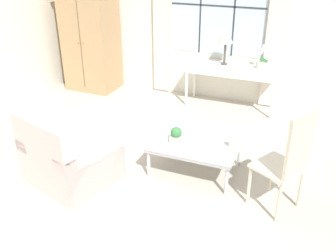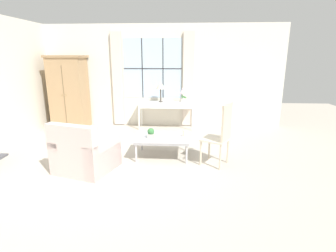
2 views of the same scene
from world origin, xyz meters
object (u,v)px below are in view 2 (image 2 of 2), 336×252
object	(u,v)px
potted_plant_small	(151,133)
pillar_candle	(184,134)
armoire	(69,92)
coffee_table	(162,138)
table_lamp	(161,86)
side_chair_wooden	(221,132)
armchair_upholstered	(85,155)
console_table	(166,105)
potted_orchid	(182,97)

from	to	relation	value
potted_plant_small	pillar_candle	xyz separation A→B (m)	(0.64, 0.12, -0.04)
potted_plant_small	armoire	bearing A→B (deg)	139.34
coffee_table	potted_plant_small	bearing A→B (deg)	-154.85
table_lamp	potted_plant_small	size ratio (longest dim) A/B	2.97
armoire	side_chair_wooden	bearing A→B (deg)	-32.55
armoire	side_chair_wooden	size ratio (longest dim) A/B	1.70
armchair_upholstered	side_chair_wooden	distance (m)	2.43
coffee_table	side_chair_wooden	bearing A→B (deg)	-19.03
pillar_candle	side_chair_wooden	bearing A→B (deg)	-30.51
console_table	potted_orchid	distance (m)	0.50
pillar_candle	armchair_upholstered	bearing A→B (deg)	-155.80
table_lamp	armchair_upholstered	world-z (taller)	table_lamp
potted_orchid	pillar_candle	bearing A→B (deg)	-88.34
armoire	armchair_upholstered	bearing A→B (deg)	-62.69
armoire	table_lamp	distance (m)	2.53
pillar_candle	potted_orchid	bearing A→B (deg)	91.66
console_table	potted_orchid	size ratio (longest dim) A/B	3.92
potted_orchid	armchair_upholstered	distance (m)	3.41
console_table	armoire	bearing A→B (deg)	-178.69
coffee_table	potted_plant_small	size ratio (longest dim) A/B	5.49
side_chair_wooden	pillar_candle	xyz separation A→B (m)	(-0.66, 0.39, -0.16)
armchair_upholstered	side_chair_wooden	world-z (taller)	side_chair_wooden
armoire	potted_orchid	bearing A→B (deg)	1.84
table_lamp	console_table	bearing A→B (deg)	-7.52
table_lamp	potted_plant_small	distance (m)	2.35
table_lamp	pillar_candle	size ratio (longest dim) A/B	4.10
side_chair_wooden	potted_plant_small	distance (m)	1.34
console_table	potted_plant_small	distance (m)	2.25
armchair_upholstered	coffee_table	distance (m)	1.49
table_lamp	side_chair_wooden	world-z (taller)	table_lamp
potted_orchid	side_chair_wooden	world-z (taller)	side_chair_wooden
armchair_upholstered	pillar_candle	xyz separation A→B (m)	(1.71, 0.77, 0.18)
potted_orchid	side_chair_wooden	xyz separation A→B (m)	(0.73, -2.55, -0.25)
potted_orchid	pillar_candle	distance (m)	2.20
potted_orchid	armchair_upholstered	world-z (taller)	potted_orchid
side_chair_wooden	armchair_upholstered	bearing A→B (deg)	-170.94
armoire	table_lamp	bearing A→B (deg)	1.84
coffee_table	pillar_candle	xyz separation A→B (m)	(0.43, 0.02, 0.10)
table_lamp	potted_orchid	distance (m)	0.66
armchair_upholstered	armoire	bearing A→B (deg)	117.31
armchair_upholstered	potted_plant_small	size ratio (longest dim) A/B	5.69
console_table	armchair_upholstered	distance (m)	3.15
table_lamp	armchair_upholstered	bearing A→B (deg)	-109.97
side_chair_wooden	pillar_candle	world-z (taller)	side_chair_wooden
armoire	side_chair_wooden	distance (m)	4.57
potted_orchid	pillar_candle	xyz separation A→B (m)	(0.06, -2.16, -0.41)
coffee_table	pillar_candle	world-z (taller)	pillar_candle
armoire	potted_orchid	world-z (taller)	armoire
armoire	pillar_candle	size ratio (longest dim) A/B	14.12
table_lamp	potted_plant_small	xyz separation A→B (m)	(0.01, -2.26, -0.67)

